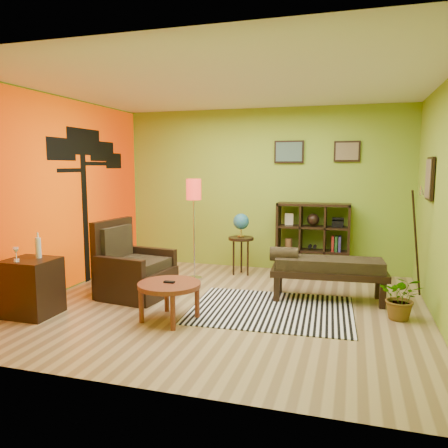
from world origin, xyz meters
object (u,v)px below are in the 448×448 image
(bench, at_px, (325,267))
(potted_plant, at_px, (401,302))
(side_cabinet, at_px, (31,287))
(globe_table, at_px, (241,229))
(coffee_table, at_px, (169,288))
(armchair, at_px, (133,273))
(floor_lamp, at_px, (194,198))
(cube_shelf, at_px, (313,239))

(bench, relative_size, potted_plant, 2.91)
(side_cabinet, distance_m, globe_table, 3.34)
(side_cabinet, distance_m, potted_plant, 4.46)
(coffee_table, height_order, armchair, armchair)
(side_cabinet, bearing_deg, bench, 25.70)
(armchair, height_order, floor_lamp, floor_lamp)
(coffee_table, distance_m, bench, 2.17)
(armchair, relative_size, side_cabinet, 1.05)
(side_cabinet, distance_m, cube_shelf, 4.36)
(armchair, distance_m, potted_plant, 3.53)
(coffee_table, height_order, floor_lamp, floor_lamp)
(cube_shelf, distance_m, bench, 1.44)
(potted_plant, bearing_deg, armchair, -179.49)
(bench, bearing_deg, side_cabinet, -154.30)
(side_cabinet, bearing_deg, cube_shelf, 44.27)
(potted_plant, bearing_deg, cube_shelf, 122.11)
(bench, bearing_deg, coffee_table, -142.03)
(bench, xyz_separation_m, potted_plant, (0.92, -0.52, -0.24))
(cube_shelf, height_order, potted_plant, cube_shelf)
(coffee_table, xyz_separation_m, armchair, (-0.90, 0.78, -0.07))
(side_cabinet, distance_m, bench, 3.77)
(side_cabinet, relative_size, floor_lamp, 0.63)
(side_cabinet, bearing_deg, globe_table, 53.87)
(side_cabinet, xyz_separation_m, bench, (3.40, 1.64, 0.10))
(floor_lamp, distance_m, bench, 2.32)
(side_cabinet, height_order, bench, side_cabinet)
(armchair, bearing_deg, floor_lamp, 64.42)
(armchair, bearing_deg, potted_plant, 0.51)
(side_cabinet, xyz_separation_m, floor_lamp, (1.31, 2.17, 0.95))
(floor_lamp, bearing_deg, armchair, -115.58)
(globe_table, height_order, potted_plant, globe_table)
(side_cabinet, relative_size, globe_table, 0.98)
(globe_table, xyz_separation_m, bench, (1.44, -1.04, -0.33))
(side_cabinet, xyz_separation_m, potted_plant, (4.32, 1.11, -0.14))
(cube_shelf, distance_m, potted_plant, 2.30)
(armchair, relative_size, floor_lamp, 0.66)
(coffee_table, bearing_deg, armchair, 139.24)
(coffee_table, bearing_deg, bench, 37.97)
(globe_table, bearing_deg, coffee_table, -96.32)
(side_cabinet, bearing_deg, armchair, 53.81)
(coffee_table, xyz_separation_m, globe_table, (0.26, 2.37, 0.39))
(potted_plant, bearing_deg, globe_table, 146.52)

